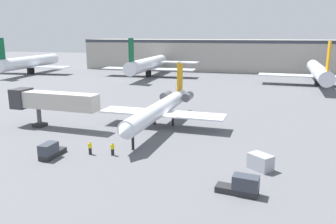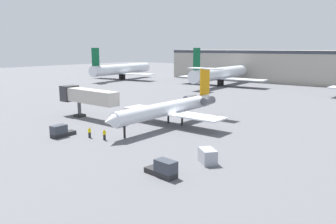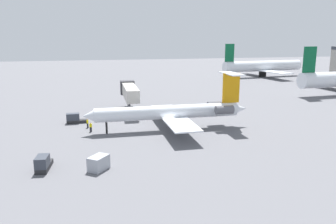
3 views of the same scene
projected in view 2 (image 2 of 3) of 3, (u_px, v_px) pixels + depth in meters
ground_plane at (175, 128)px, 59.34m from camera, size 400.00×400.00×0.10m
regional_jet at (172, 107)px, 60.86m from camera, size 20.64×29.59×9.80m
jet_bridge at (85, 96)px, 66.65m from camera, size 15.25×3.56×6.13m
ground_crew_marshaller at (89, 132)px, 52.60m from camera, size 0.43×0.32×1.69m
ground_crew_loader at (104, 135)px, 51.27m from camera, size 0.37×0.46×1.69m
baggage_tug_lead at (163, 169)px, 36.79m from camera, size 4.14×1.87×1.90m
baggage_tug_trailing at (61, 131)px, 53.30m from camera, size 1.42×4.01×1.90m
cargo_container_uld at (208, 156)px, 41.01m from camera, size 3.06×2.93×1.77m
terminal_building at (317, 67)px, 130.84m from camera, size 122.81×20.82×12.70m
parked_airliner_west_end at (122, 69)px, 147.58m from camera, size 31.00×36.60×13.72m
parked_airliner_west_mid at (221, 74)px, 123.34m from camera, size 33.43×39.67×13.74m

